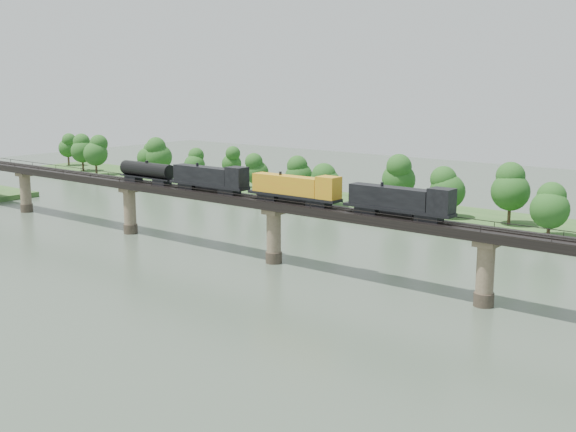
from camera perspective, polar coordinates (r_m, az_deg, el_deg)
The scene contains 6 objects.
ground at distance 110.09m, azimuth -11.23°, elevation -6.73°, with size 400.00×400.00×0.00m, color #364536.
far_bank at distance 175.15m, azimuth 10.47°, elevation 0.16°, with size 300.00×24.00×1.60m, color #2B5020.
bridge at distance 129.26m, azimuth -1.13°, elevation -1.37°, with size 236.00×30.00×11.50m.
bridge_superstructure at distance 128.06m, azimuth -1.14°, elevation 1.40°, with size 220.00×4.90×0.75m.
far_treeline at distance 174.01m, azimuth 7.47°, elevation 2.86°, with size 289.06×17.54×13.60m.
freight_train at distance 129.12m, azimuth -1.90°, elevation 2.47°, with size 75.89×2.96×5.22m.
Camera 1 is at (80.89, -66.98, 33.01)m, focal length 45.00 mm.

